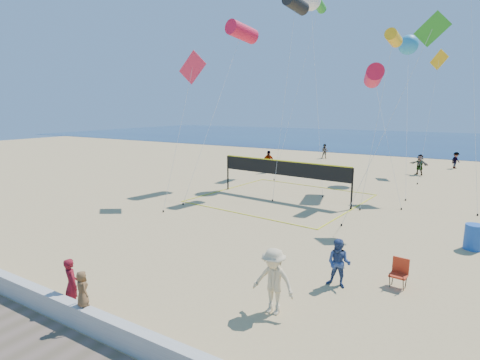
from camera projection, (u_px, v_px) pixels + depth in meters
The scene contains 24 objects.
ground at pixel (180, 286), 11.61m from camera, with size 120.00×120.00×0.00m, color tan.
ocean at pixel (416, 140), 63.80m from camera, with size 140.00×50.00×0.03m, color #10204E.
seawall at pixel (99, 325), 9.02m from camera, with size 32.00×0.30×0.60m, color silver.
woman at pixel (72, 285), 10.12m from camera, with size 0.54×0.36×1.49m, color maroon.
toddler at pixel (82, 289), 9.25m from camera, with size 0.44×0.29×0.91m, color brown.
bystander_a at pixel (339, 263), 11.46m from camera, with size 0.74×0.58×1.53m, color navy.
bystander_b at pixel (273, 281), 9.95m from camera, with size 1.18×0.68×1.83m, color beige.
far_person_0 at pixel (268, 162), 31.63m from camera, with size 1.11×0.46×1.90m, color gray.
far_person_1 at pixel (420, 165), 30.71m from camera, with size 1.58×0.50×1.70m, color gray.
far_person_3 at pixel (325, 151), 40.70m from camera, with size 0.77×0.60×1.58m, color gray.
far_person_4 at pixel (456, 160), 33.98m from camera, with size 0.97×0.56×1.50m, color gray.
camp_chair at pixel (399, 271), 11.49m from camera, with size 0.53×0.65×1.01m.
trash_barrel at pixel (474, 237), 14.56m from camera, with size 0.67×0.67×1.00m, color #1A4CAB.
volleyball_net at pixel (283, 173), 22.59m from camera, with size 9.62×9.48×2.35m.
kite_0 at pixel (242, 32), 25.11m from camera, with size 1.44×8.11×11.13m.
kite_1 at pixel (296, 4), 23.00m from camera, with size 1.15×4.52×12.29m.
kite_2 at pixel (393, 38), 20.97m from camera, with size 0.94×4.17×9.75m.
kite_3 at pixel (191, 73), 21.09m from camera, with size 1.88×3.29×8.61m.
kite_4 at pixel (426, 42), 16.86m from camera, with size 3.65×3.02×9.70m.
kite_6 at pixel (311, 0), 25.93m from camera, with size 3.67×5.19×13.46m.
kite_7 at pixel (408, 45), 27.42m from camera, with size 2.40×8.25×10.69m.
kite_8 at pixel (319, 6), 30.11m from camera, with size 1.58×6.51×14.06m.
kite_9 at pixel (438, 66), 29.98m from camera, with size 1.42×6.38×10.08m.
kite_10 at pixel (374, 76), 23.65m from camera, with size 3.65×5.40×8.13m.
Camera 1 is at (7.14, -8.27, 5.45)m, focal length 28.00 mm.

